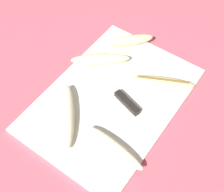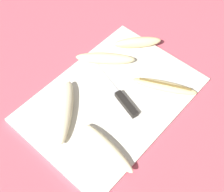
% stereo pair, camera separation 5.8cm
% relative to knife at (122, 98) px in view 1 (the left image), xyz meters
% --- Properties ---
extents(ground_plane, '(4.00, 4.00, 0.00)m').
position_rel_knife_xyz_m(ground_plane, '(-0.01, 0.03, -0.02)').
color(ground_plane, '#C65160').
extents(cutting_board, '(0.52, 0.36, 0.01)m').
position_rel_knife_xyz_m(cutting_board, '(-0.01, 0.03, -0.01)').
color(cutting_board, silver).
rests_on(cutting_board, ground_plane).
extents(knife, '(0.08, 0.23, 0.02)m').
position_rel_knife_xyz_m(knife, '(0.00, 0.00, 0.00)').
color(knife, black).
rests_on(knife, cutting_board).
extents(banana_bright_far, '(0.19, 0.16, 0.04)m').
position_rel_knife_xyz_m(banana_bright_far, '(-0.15, 0.09, 0.01)').
color(banana_bright_far, beige).
rests_on(banana_bright_far, cutting_board).
extents(banana_pale_long, '(0.05, 0.19, 0.03)m').
position_rel_knife_xyz_m(banana_pale_long, '(-0.15, -0.08, 0.01)').
color(banana_pale_long, beige).
rests_on(banana_pale_long, cutting_board).
extents(banana_soft_right, '(0.15, 0.17, 0.04)m').
position_rel_knife_xyz_m(banana_soft_right, '(0.08, 0.14, 0.01)').
color(banana_soft_right, beige).
rests_on(banana_soft_right, cutting_board).
extents(banana_spotted_left, '(0.12, 0.19, 0.02)m').
position_rel_knife_xyz_m(banana_spotted_left, '(0.12, -0.07, 0.00)').
color(banana_spotted_left, '#DBC684').
rests_on(banana_spotted_left, cutting_board).
extents(banana_ripe_center, '(0.14, 0.13, 0.04)m').
position_rel_knife_xyz_m(banana_ripe_center, '(0.20, 0.10, 0.01)').
color(banana_ripe_center, beige).
rests_on(banana_ripe_center, cutting_board).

